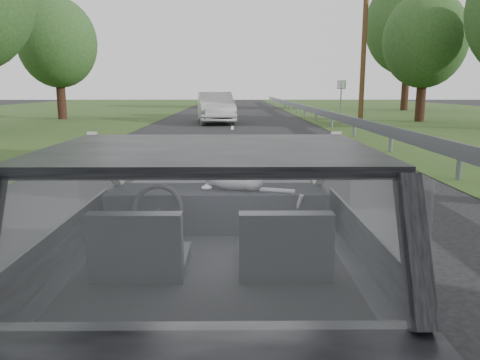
{
  "coord_description": "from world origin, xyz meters",
  "views": [
    {
      "loc": [
        0.13,
        -2.77,
        1.73
      ],
      "look_at": [
        0.17,
        0.51,
        1.09
      ],
      "focal_mm": 35.0,
      "sensor_mm": 36.0,
      "label": 1
    }
  ],
  "objects_px": {
    "cat": "(235,180)",
    "utility_pole": "(364,47)",
    "subject_car": "(214,253)",
    "other_car": "(215,108)",
    "highway_sign": "(341,98)"
  },
  "relations": [
    {
      "from": "subject_car",
      "to": "other_car",
      "type": "height_order",
      "value": "other_car"
    },
    {
      "from": "subject_car",
      "to": "cat",
      "type": "relative_size",
      "value": 7.5
    },
    {
      "from": "cat",
      "to": "other_car",
      "type": "distance_m",
      "value": 20.51
    },
    {
      "from": "highway_sign",
      "to": "cat",
      "type": "bearing_deg",
      "value": -127.08
    },
    {
      "from": "cat",
      "to": "subject_car",
      "type": "bearing_deg",
      "value": -89.76
    },
    {
      "from": "other_car",
      "to": "utility_pole",
      "type": "height_order",
      "value": "utility_pole"
    },
    {
      "from": "highway_sign",
      "to": "utility_pole",
      "type": "height_order",
      "value": "utility_pole"
    },
    {
      "from": "cat",
      "to": "other_car",
      "type": "xyz_separation_m",
      "value": [
        -1.0,
        20.49,
        -0.3
      ]
    },
    {
      "from": "subject_car",
      "to": "utility_pole",
      "type": "bearing_deg",
      "value": 72.73
    },
    {
      "from": "subject_car",
      "to": "cat",
      "type": "height_order",
      "value": "subject_car"
    },
    {
      "from": "cat",
      "to": "utility_pole",
      "type": "xyz_separation_m",
      "value": [
        6.02,
        19.21,
        2.54
      ]
    },
    {
      "from": "subject_car",
      "to": "cat",
      "type": "xyz_separation_m",
      "value": [
        0.13,
        0.57,
        0.35
      ]
    },
    {
      "from": "utility_pole",
      "to": "cat",
      "type": "bearing_deg",
      "value": -107.4
    },
    {
      "from": "subject_car",
      "to": "highway_sign",
      "type": "bearing_deg",
      "value": 75.94
    },
    {
      "from": "subject_car",
      "to": "utility_pole",
      "type": "relative_size",
      "value": 0.55
    }
  ]
}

